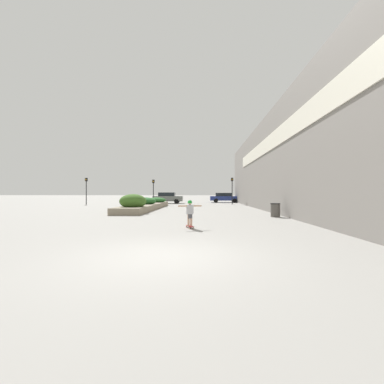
{
  "coord_description": "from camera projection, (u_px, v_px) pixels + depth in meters",
  "views": [
    {
      "loc": [
        0.93,
        -6.11,
        1.52
      ],
      "look_at": [
        0.18,
        10.85,
        1.57
      ],
      "focal_mm": 24.0,
      "sensor_mm": 36.0,
      "label": 1
    }
  ],
  "objects": [
    {
      "name": "ground_plane",
      "position": [
        165.0,
        256.0,
        6.14
      ],
      "size": [
        300.0,
        300.0,
        0.0
      ],
      "primitive_type": "plane",
      "color": "gray"
    },
    {
      "name": "building_wall_right",
      "position": [
        269.0,
        164.0,
        21.42
      ],
      "size": [
        0.67,
        41.14,
        7.89
      ],
      "color": "gray",
      "rests_on": "ground_plane"
    },
    {
      "name": "planter_box",
      "position": [
        146.0,
        204.0,
        23.54
      ],
      "size": [
        2.24,
        13.82,
        1.43
      ],
      "color": "gray",
      "rests_on": "ground_plane"
    },
    {
      "name": "skateboard",
      "position": [
        190.0,
        226.0,
        11.06
      ],
      "size": [
        0.41,
        0.78,
        0.09
      ],
      "rotation": [
        0.0,
        0.0,
        0.3
      ],
      "color": "maroon",
      "rests_on": "ground_plane"
    },
    {
      "name": "skateboarder",
      "position": [
        190.0,
        210.0,
        11.06
      ],
      "size": [
        1.02,
        0.37,
        1.12
      ],
      "rotation": [
        0.0,
        0.0,
        0.3
      ],
      "color": "tan",
      "rests_on": "skateboard"
    },
    {
      "name": "trash_bin",
      "position": [
        275.0,
        210.0,
        16.12
      ],
      "size": [
        0.6,
        0.6,
        0.86
      ],
      "color": "#514C47",
      "rests_on": "ground_plane"
    },
    {
      "name": "car_leftmost",
      "position": [
        225.0,
        197.0,
        40.09
      ],
      "size": [
        4.58,
        2.0,
        1.5
      ],
      "rotation": [
        0.0,
        0.0,
        -1.57
      ],
      "color": "navy",
      "rests_on": "ground_plane"
    },
    {
      "name": "car_center_left",
      "position": [
        168.0,
        198.0,
        36.62
      ],
      "size": [
        4.13,
        1.97,
        1.56
      ],
      "rotation": [
        0.0,
        0.0,
        -1.57
      ],
      "color": "slate",
      "rests_on": "ground_plane"
    },
    {
      "name": "traffic_light_left",
      "position": [
        153.0,
        187.0,
        33.73
      ],
      "size": [
        0.28,
        0.3,
        3.25
      ],
      "color": "black",
      "rests_on": "ground_plane"
    },
    {
      "name": "traffic_light_right",
      "position": [
        232.0,
        186.0,
        33.37
      ],
      "size": [
        0.28,
        0.3,
        3.48
      ],
      "color": "black",
      "rests_on": "ground_plane"
    },
    {
      "name": "traffic_light_far_left",
      "position": [
        86.0,
        186.0,
        33.79
      ],
      "size": [
        0.28,
        0.3,
        3.49
      ],
      "color": "black",
      "rests_on": "ground_plane"
    }
  ]
}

